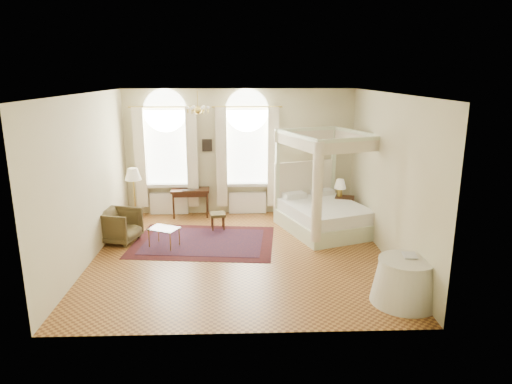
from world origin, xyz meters
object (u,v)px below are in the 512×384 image
Objects in this scene: nightstand at (344,209)px; writing_desk at (190,193)px; armchair at (119,226)px; floor_lamp at (133,177)px; side_table at (405,281)px; stool at (218,216)px; coffee_table at (164,230)px; canopy_bed at (325,209)px.

writing_desk is (-3.94, 0.63, 0.30)m from nightstand.
floor_lamp is (0.17, 0.88, 0.91)m from armchair.
side_table is (0.07, -4.21, 0.04)m from nightstand.
stool is 0.55× the size of coffee_table.
canopy_bed is 2.58m from stool.
coffee_table is (-0.35, -2.20, -0.25)m from writing_desk.
stool is at bearing 44.93° from coffee_table.
canopy_bed is at bearing 100.69° from side_table.
writing_desk is at bearing 38.26° from floor_lamp.
side_table reaches higher than writing_desk.
armchair is at bearing -160.62° from stool.
stool is 0.51× the size of armchair.
coffee_table reaches higher than stool.
coffee_table is at bearing -159.87° from nightstand.
side_table is (5.40, -2.99, -0.00)m from armchair.
floor_lamp is at bearing 176.11° from canopy_bed.
stool is (-2.57, 0.19, -0.20)m from canopy_bed.
nightstand is 0.88× the size of coffee_table.
stool is at bearing -3.46° from floor_lamp.
writing_desk is 1.70m from floor_lamp.
nightstand is 4.00m from writing_desk.
nightstand is at bearing 8.29° from stool.
stool is (-3.18, -0.46, 0.01)m from nightstand.
writing_desk is at bearing 124.87° from stool.
writing_desk is 2.24m from coffee_table.
floor_lamp is at bearing 125.45° from coffee_table.
stool is at bearing -55.13° from armchair.
armchair reaches higher than writing_desk.
coffee_table is at bearing -93.04° from armchair.
armchair is 6.17m from side_table.
coffee_table is 0.68× the size of side_table.
canopy_bed is 3.51× the size of coffee_table.
writing_desk reaches higher than coffee_table.
nightstand is 0.60× the size of side_table.
nightstand is 1.60× the size of stool.
coffee_table is at bearing -54.55° from floor_lamp.
nightstand reaches higher than stool.
writing_desk is 1.36m from stool.
canopy_bed is 3.80m from coffee_table.
armchair is (-4.73, -0.57, -0.17)m from canopy_bed.
side_table reaches higher than armchair.
stool is (0.76, -1.09, -0.29)m from writing_desk.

